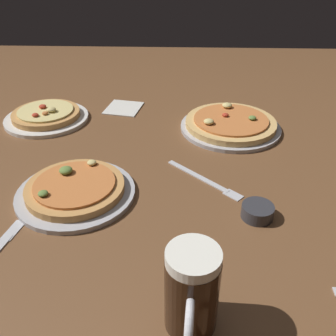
{
  "coord_description": "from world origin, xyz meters",
  "views": [
    {
      "loc": [
        0.03,
        -0.78,
        0.52
      ],
      "look_at": [
        0.0,
        0.0,
        0.02
      ],
      "focal_mm": 39.85,
      "sensor_mm": 36.0,
      "label": 1
    }
  ],
  "objects_px": {
    "fork_left": "(205,179)",
    "pizza_plate_far": "(230,124)",
    "ramekin_sauce": "(257,211)",
    "pizza_plate_near": "(75,190)",
    "pizza_plate_side": "(46,116)",
    "beer_mug_dark": "(192,293)",
    "napkin_folded": "(124,108)"
  },
  "relations": [
    {
      "from": "pizza_plate_near",
      "to": "ramekin_sauce",
      "type": "xyz_separation_m",
      "value": [
        0.41,
        -0.06,
        -0.0
      ]
    },
    {
      "from": "pizza_plate_near",
      "to": "pizza_plate_side",
      "type": "xyz_separation_m",
      "value": [
        -0.19,
        0.4,
        -0.0
      ]
    },
    {
      "from": "pizza_plate_side",
      "to": "beer_mug_dark",
      "type": "height_order",
      "value": "beer_mug_dark"
    },
    {
      "from": "fork_left",
      "to": "pizza_plate_side",
      "type": "bearing_deg",
      "value": 146.65
    },
    {
      "from": "ramekin_sauce",
      "to": "napkin_folded",
      "type": "distance_m",
      "value": 0.67
    },
    {
      "from": "ramekin_sauce",
      "to": "napkin_folded",
      "type": "relative_size",
      "value": 0.56
    },
    {
      "from": "pizza_plate_near",
      "to": "ramekin_sauce",
      "type": "relative_size",
      "value": 3.96
    },
    {
      "from": "pizza_plate_far",
      "to": "ramekin_sauce",
      "type": "bearing_deg",
      "value": -88.05
    },
    {
      "from": "ramekin_sauce",
      "to": "fork_left",
      "type": "bearing_deg",
      "value": 128.2
    },
    {
      "from": "beer_mug_dark",
      "to": "napkin_folded",
      "type": "height_order",
      "value": "beer_mug_dark"
    },
    {
      "from": "beer_mug_dark",
      "to": "napkin_folded",
      "type": "xyz_separation_m",
      "value": [
        -0.22,
        0.82,
        -0.07
      ]
    },
    {
      "from": "pizza_plate_far",
      "to": "napkin_folded",
      "type": "bearing_deg",
      "value": 157.82
    },
    {
      "from": "ramekin_sauce",
      "to": "pizza_plate_side",
      "type": "bearing_deg",
      "value": 142.56
    },
    {
      "from": "pizza_plate_far",
      "to": "ramekin_sauce",
      "type": "height_order",
      "value": "pizza_plate_far"
    },
    {
      "from": "pizza_plate_near",
      "to": "beer_mug_dark",
      "type": "bearing_deg",
      "value": -51.45
    },
    {
      "from": "ramekin_sauce",
      "to": "fork_left",
      "type": "height_order",
      "value": "ramekin_sauce"
    },
    {
      "from": "pizza_plate_near",
      "to": "pizza_plate_side",
      "type": "relative_size",
      "value": 1.03
    },
    {
      "from": "pizza_plate_far",
      "to": "beer_mug_dark",
      "type": "xyz_separation_m",
      "value": [
        -0.13,
        -0.68,
        0.06
      ]
    },
    {
      "from": "fork_left",
      "to": "pizza_plate_far",
      "type": "bearing_deg",
      "value": 72.14
    },
    {
      "from": "pizza_plate_far",
      "to": "beer_mug_dark",
      "type": "relative_size",
      "value": 2.03
    },
    {
      "from": "ramekin_sauce",
      "to": "pizza_plate_near",
      "type": "bearing_deg",
      "value": 171.27
    },
    {
      "from": "pizza_plate_far",
      "to": "fork_left",
      "type": "xyz_separation_m",
      "value": [
        -0.09,
        -0.28,
        -0.01
      ]
    },
    {
      "from": "fork_left",
      "to": "pizza_plate_near",
      "type": "bearing_deg",
      "value": -166.72
    },
    {
      "from": "pizza_plate_side",
      "to": "beer_mug_dark",
      "type": "distance_m",
      "value": 0.85
    },
    {
      "from": "pizza_plate_near",
      "to": "beer_mug_dark",
      "type": "relative_size",
      "value": 1.82
    },
    {
      "from": "pizza_plate_far",
      "to": "ramekin_sauce",
      "type": "distance_m",
      "value": 0.42
    },
    {
      "from": "napkin_folded",
      "to": "pizza_plate_far",
      "type": "bearing_deg",
      "value": -22.18
    },
    {
      "from": "pizza_plate_near",
      "to": "pizza_plate_far",
      "type": "relative_size",
      "value": 0.9
    },
    {
      "from": "pizza_plate_side",
      "to": "ramekin_sauce",
      "type": "bearing_deg",
      "value": -37.44
    },
    {
      "from": "pizza_plate_side",
      "to": "beer_mug_dark",
      "type": "xyz_separation_m",
      "value": [
        0.45,
        -0.72,
        0.06
      ]
    },
    {
      "from": "pizza_plate_side",
      "to": "ramekin_sauce",
      "type": "xyz_separation_m",
      "value": [
        0.6,
        -0.46,
        -0.0
      ]
    },
    {
      "from": "pizza_plate_near",
      "to": "napkin_folded",
      "type": "xyz_separation_m",
      "value": [
        0.04,
        0.5,
        -0.01
      ]
    }
  ]
}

